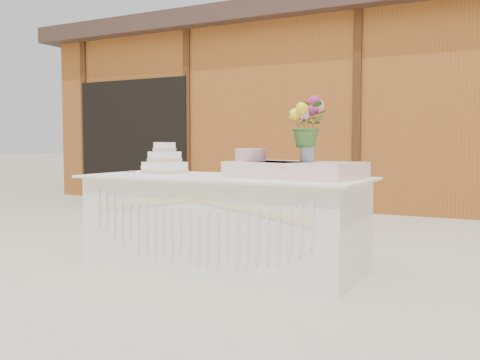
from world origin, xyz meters
name	(u,v)px	position (x,y,z in m)	size (l,w,h in m)	color
ground	(223,268)	(0.00, 0.00, 0.00)	(80.00, 80.00, 0.00)	beige
barn	(387,108)	(-0.01, 5.99, 1.68)	(12.60, 4.60, 3.30)	#954F1F
cake_table	(223,222)	(0.00, 0.00, 0.39)	(2.40, 1.00, 0.77)	white
wedding_cake	(165,163)	(-0.68, 0.12, 0.87)	(0.39, 0.39, 0.28)	white
pink_cake_stand	(250,161)	(0.23, 0.04, 0.90)	(0.32, 0.32, 0.23)	white
satin_runner	(295,170)	(0.61, 0.07, 0.83)	(1.02, 0.59, 0.13)	beige
flower_vase	(308,151)	(0.70, 0.11, 0.98)	(0.12, 0.12, 0.16)	#A2A3A7
bouquet	(308,118)	(0.70, 0.11, 1.24)	(0.32, 0.27, 0.35)	#3B6829
loose_flowers	(137,171)	(-1.01, 0.14, 0.78)	(0.14, 0.35, 0.02)	pink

